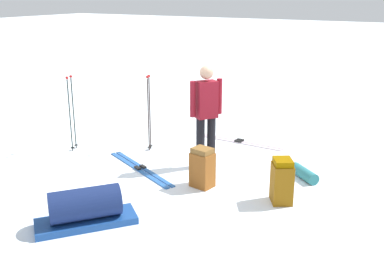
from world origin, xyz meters
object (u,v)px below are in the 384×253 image
Objects in this scene: ski_poles_planted_far at (149,109)px; ski_poles_planted_near at (71,110)px; sleeping_mat_rolled at (304,173)px; backpack_large_dark at (202,168)px; ski_pair_near at (140,168)px; skier_standing at (206,111)px; gear_sled at (85,208)px; ski_pair_far at (239,142)px; backpack_bright at (282,181)px.

ski_poles_planted_near is at bearing 119.44° from ski_poles_planted_far.
ski_poles_planted_far is 2.96m from sleeping_mat_rolled.
ski_poles_planted_near is (0.27, 2.86, 0.47)m from backpack_large_dark.
ski_poles_planted_near is at bearing 83.60° from ski_pair_near.
skier_standing is 1.23× the size of ski_poles_planted_near.
sleeping_mat_rolled is at bearing -50.16° from backpack_large_dark.
gear_sled is (-1.75, 0.71, -0.07)m from backpack_large_dark.
ski_poles_planted_near reaches higher than backpack_large_dark.
gear_sled is at bearing 175.05° from ski_pair_far.
ski_pair_near is at bearing 111.17° from sleeping_mat_rolled.
backpack_large_dark reaches higher than ski_pair_near.
sleeping_mat_rolled is (0.95, -2.46, 0.08)m from ski_pair_near.
ski_poles_planted_far is (0.88, 0.42, 0.76)m from ski_pair_near.
ski_poles_planted_far is 1.12× the size of gear_sled.
sleeping_mat_rolled reaches higher than ski_pair_near.
ski_pair_far is 1.91m from ski_poles_planted_far.
backpack_bright is 0.45× the size of ski_poles_planted_far.
skier_standing is 1.37× the size of gear_sled.
ski_poles_planted_near is at bearing 100.72° from skier_standing.
backpack_bright is (-0.00, -2.41, 0.30)m from ski_pair_near.
skier_standing is 1.71m from ski_pair_far.
sleeping_mat_rolled is at bearing -79.56° from skier_standing.
ski_pair_far is 2.93× the size of backpack_large_dark.
backpack_bright is at bearing -46.10° from gear_sled.
backpack_bright is at bearing -143.15° from ski_pair_far.
skier_standing is 0.95× the size of ski_pair_far.
gear_sled is (-2.50, 0.37, -0.73)m from skier_standing.
gear_sled is at bearing 157.97° from backpack_large_dark.
backpack_large_dark is 2.91m from ski_poles_planted_near.
ski_poles_planted_far is at bearing 18.74° from gear_sled.
skier_standing is 2.79× the size of backpack_large_dark.
backpack_large_dark is 0.96× the size of backpack_bright.
ski_pair_near is 1.92m from gear_sled.
sleeping_mat_rolled is (0.95, -0.05, -0.22)m from backpack_bright.
skier_standing is at bearing -79.28° from ski_poles_planted_near.
ski_pair_near is 1.82m from ski_poles_planted_near.
ski_pair_near is 2.43m from backpack_bright.
skier_standing reaches higher than backpack_large_dark.
skier_standing reaches higher than sleeping_mat_rolled.
ski_poles_planted_far is 2.54× the size of sleeping_mat_rolled.
ski_poles_planted_near is 4.23m from sleeping_mat_rolled.
skier_standing is 1.32m from ski_poles_planted_far.
skier_standing is at bearing 66.82° from backpack_bright.
backpack_bright reaches higher than ski_pair_near.
skier_standing reaches higher than backpack_bright.
skier_standing is 1.83m from sleeping_mat_rolled.
ski_pair_near is 2.75× the size of backpack_bright.
ski_pair_near is (-0.66, 0.87, -0.94)m from skier_standing.
backpack_bright is at bearing -85.86° from backpack_large_dark.
sleeping_mat_rolled is at bearing -88.47° from ski_poles_planted_far.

